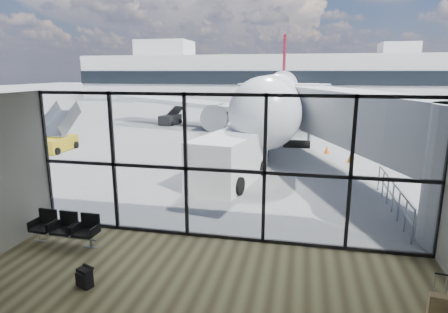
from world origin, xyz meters
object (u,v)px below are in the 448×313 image
at_px(airliner, 278,95).
at_px(service_van, 228,159).
at_px(seating_row, 66,226).
at_px(suitcase, 438,308).
at_px(backpack, 85,278).
at_px(belt_loader, 171,119).
at_px(mobile_stairs, 55,142).

xyz_separation_m(airliner, service_van, (-0.98, -18.83, -1.81)).
relative_size(seating_row, suitcase, 2.10).
distance_m(backpack, airliner, 28.40).
bearing_deg(service_van, belt_loader, 128.24).
bearing_deg(mobile_stairs, airliner, 44.20).
bearing_deg(seating_row, mobile_stairs, 128.92).
relative_size(service_van, belt_loader, 1.49).
distance_m(airliner, belt_loader, 10.64).
height_order(airliner, mobile_stairs, airliner).
bearing_deg(backpack, belt_loader, 127.17).
relative_size(backpack, service_van, 0.10).
relative_size(suitcase, service_van, 0.19).
xyz_separation_m(seating_row, mobile_stairs, (-8.96, 11.96, 0.06)).
height_order(seating_row, mobile_stairs, mobile_stairs).
height_order(service_van, mobile_stairs, mobile_stairs).
relative_size(backpack, suitcase, 0.52).
bearing_deg(suitcase, mobile_stairs, 152.05).
bearing_deg(suitcase, seating_row, 178.30).
bearing_deg(belt_loader, suitcase, -52.80).
distance_m(seating_row, service_van, 8.08).
distance_m(belt_loader, mobile_stairs, 13.76).
distance_m(backpack, suitcase, 7.88).
distance_m(airliner, service_van, 18.94).
bearing_deg(backpack, service_van, 101.41).
bearing_deg(airliner, seating_row, -101.27).
distance_m(seating_row, airliner, 26.56).
distance_m(service_van, mobile_stairs, 13.37).
distance_m(suitcase, service_van, 10.92).
xyz_separation_m(service_van, mobile_stairs, (-12.50, 4.72, -0.54)).
height_order(backpack, suitcase, suitcase).
bearing_deg(seating_row, belt_loader, 105.02).
bearing_deg(service_van, backpack, -89.14).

